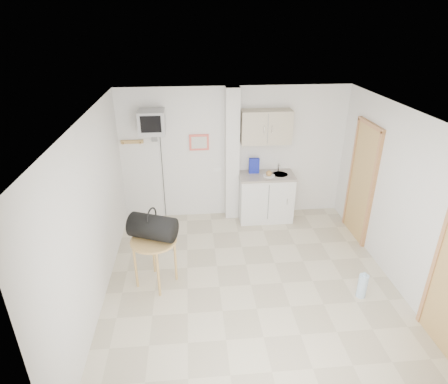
{
  "coord_description": "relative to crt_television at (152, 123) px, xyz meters",
  "views": [
    {
      "loc": [
        -0.8,
        -4.35,
        3.6
      ],
      "look_at": [
        -0.34,
        0.6,
        1.25
      ],
      "focal_mm": 30.0,
      "sensor_mm": 36.0,
      "label": 1
    }
  ],
  "objects": [
    {
      "name": "ground",
      "position": [
        1.45,
        -2.02,
        -1.94
      ],
      "size": [
        4.5,
        4.5,
        0.0
      ],
      "primitive_type": "plane",
      "color": "beige",
      "rests_on": "ground"
    },
    {
      "name": "room_envelope",
      "position": [
        1.69,
        -1.93,
        -0.4
      ],
      "size": [
        4.24,
        4.54,
        2.55
      ],
      "color": "white",
      "rests_on": "ground"
    },
    {
      "name": "kitchenette",
      "position": [
        2.02,
        -0.02,
        -1.13
      ],
      "size": [
        1.03,
        0.58,
        2.1
      ],
      "color": "silver",
      "rests_on": "ground"
    },
    {
      "name": "crt_television",
      "position": [
        0.0,
        0.0,
        0.0
      ],
      "size": [
        0.44,
        0.45,
        2.15
      ],
      "color": "slate",
      "rests_on": "ground"
    },
    {
      "name": "round_table",
      "position": [
        0.07,
        -1.85,
        -1.28
      ],
      "size": [
        0.65,
        0.65,
        0.75
      ],
      "rotation": [
        0.0,
        0.0,
        0.2
      ],
      "color": "#B38848",
      "rests_on": "ground"
    },
    {
      "name": "duffel_bag",
      "position": [
        0.07,
        -1.8,
        -1.0
      ],
      "size": [
        0.73,
        0.58,
        0.48
      ],
      "rotation": [
        0.0,
        0.0,
        -0.4
      ],
      "color": "black",
      "rests_on": "round_table"
    },
    {
      "name": "water_bottle",
      "position": [
        2.96,
        -2.4,
        -1.76
      ],
      "size": [
        0.13,
        0.13,
        0.4
      ],
      "color": "#B2D4F0",
      "rests_on": "ground"
    }
  ]
}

